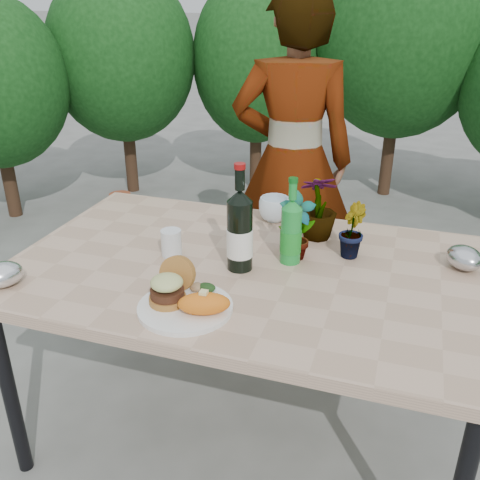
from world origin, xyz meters
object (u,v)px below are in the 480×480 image
(patio_table, at_px, (247,280))
(wine_bottle, at_px, (240,232))
(dinner_plate, at_px, (185,308))
(person, at_px, (292,162))

(patio_table, relative_size, wine_bottle, 4.39)
(dinner_plate, height_order, wine_bottle, wine_bottle)
(patio_table, bearing_deg, person, 94.23)
(person, bearing_deg, wine_bottle, 80.34)
(wine_bottle, bearing_deg, patio_table, 74.30)
(dinner_plate, height_order, person, person)
(dinner_plate, xyz_separation_m, person, (0.02, 1.30, 0.07))
(patio_table, xyz_separation_m, person, (-0.07, 0.98, 0.13))
(patio_table, xyz_separation_m, dinner_plate, (-0.09, -0.32, 0.06))
(patio_table, xyz_separation_m, wine_bottle, (-0.02, -0.03, 0.19))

